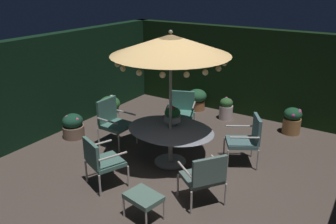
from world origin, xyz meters
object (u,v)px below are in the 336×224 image
object	(u,v)px
patio_chair_south	(247,137)
potted_plant_back_center	(197,99)
potted_plant_left_near	(110,107)
potted_plant_back_right	(292,120)
centerpiece_planter	(172,115)
patio_dining_table	(170,135)
patio_chair_southeast	(205,175)
patio_chair_east	(101,159)
patio_chair_north	(182,110)
patio_chair_northeast	(113,120)
potted_plant_right_near	(73,126)
patio_umbrella	(171,45)
potted_plant_right_far	(226,109)
ottoman_footrest	(143,198)

from	to	relation	value
patio_chair_south	potted_plant_back_center	bearing A→B (deg)	136.15
potted_plant_left_near	potted_plant_back_right	bearing A→B (deg)	21.70
centerpiece_planter	patio_chair_south	bearing A→B (deg)	22.99
patio_dining_table	centerpiece_planter	bearing A→B (deg)	111.09
patio_chair_southeast	potted_plant_back_center	distance (m)	4.46
patio_chair_east	patio_chair_southeast	world-z (taller)	patio_chair_southeast
patio_chair_north	patio_chair_northeast	bearing A→B (deg)	-124.67
patio_chair_east	potted_plant_right_near	xyz separation A→B (m)	(-1.99, 1.18, -0.26)
patio_umbrella	patio_chair_southeast	world-z (taller)	patio_umbrella
potted_plant_right_far	patio_chair_southeast	bearing A→B (deg)	-71.35
patio_umbrella	patio_chair_southeast	distance (m)	2.37
patio_umbrella	centerpiece_planter	size ratio (longest dim) A/B	6.64
potted_plant_back_center	potted_plant_back_right	xyz separation A→B (m)	(2.68, -0.20, 0.01)
patio_umbrella	potted_plant_left_near	distance (m)	3.45
patio_dining_table	patio_chair_northeast	size ratio (longest dim) A/B	1.71
patio_umbrella	patio_chair_south	size ratio (longest dim) A/B	2.61
patio_chair_east	potted_plant_left_near	size ratio (longest dim) A/B	1.47
patio_chair_north	patio_chair_east	size ratio (longest dim) A/B	1.07
potted_plant_back_center	ottoman_footrest	bearing A→B (deg)	-71.16
potted_plant_back_center	potted_plant_left_near	xyz separation A→B (m)	(-1.57, -1.89, 0.02)
potted_plant_right_far	potted_plant_left_near	xyz separation A→B (m)	(-2.55, -1.69, 0.06)
patio_chair_east	potted_plant_left_near	bearing A→B (deg)	129.09
centerpiece_planter	potted_plant_right_far	size ratio (longest dim) A/B	0.69
patio_chair_east	patio_chair_south	distance (m)	2.85
patio_chair_east	potted_plant_back_center	world-z (taller)	patio_chair_east
potted_plant_right_near	potted_plant_back_right	xyz separation A→B (m)	(4.23, 2.99, 0.05)
ottoman_footrest	patio_chair_southeast	bearing A→B (deg)	53.66
patio_chair_east	potted_plant_back_center	xyz separation A→B (m)	(-0.44, 4.37, -0.22)
potted_plant_left_near	potted_plant_right_far	bearing A→B (deg)	33.54
potted_plant_right_far	potted_plant_right_near	xyz separation A→B (m)	(-2.53, -2.99, -0.00)
patio_chair_north	patio_chair_east	bearing A→B (deg)	-89.75
patio_dining_table	potted_plant_right_near	world-z (taller)	patio_dining_table
potted_plant_back_center	potted_plant_right_near	world-z (taller)	potted_plant_back_center
patio_umbrella	ottoman_footrest	bearing A→B (deg)	-70.65
patio_chair_north	potted_plant_right_far	distance (m)	1.51
patio_chair_southeast	potted_plant_left_near	distance (m)	4.27
patio_chair_east	patio_dining_table	bearing A→B (deg)	68.15
patio_chair_east	patio_chair_north	bearing A→B (deg)	90.25
patio_chair_south	potted_plant_back_center	xyz separation A→B (m)	(-2.29, 2.20, -0.26)
patio_chair_north	ottoman_footrest	distance (m)	3.32
patio_chair_east	potted_plant_left_near	xyz separation A→B (m)	(-2.01, 2.48, -0.20)
potted_plant_right_near	patio_chair_north	bearing A→B (deg)	39.02
ottoman_footrest	potted_plant_left_near	bearing A→B (deg)	138.57
ottoman_footrest	patio_chair_south	bearing A→B (deg)	74.44
patio_chair_east	potted_plant_back_right	distance (m)	4.73
patio_umbrella	potted_plant_back_center	bearing A→B (deg)	108.54
potted_plant_right_far	ottoman_footrest	bearing A→B (deg)	-82.07
patio_dining_table	centerpiece_planter	size ratio (longest dim) A/B	4.47
potted_plant_right_far	potted_plant_left_near	bearing A→B (deg)	-146.46
patio_chair_north	patio_chair_south	distance (m)	1.96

